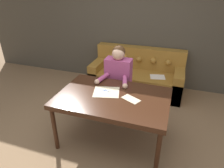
{
  "coord_description": "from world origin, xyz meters",
  "views": [
    {
      "loc": [
        0.85,
        -2.12,
        2.18
      ],
      "look_at": [
        0.04,
        0.29,
        0.87
      ],
      "focal_mm": 32.0,
      "sensor_mm": 36.0,
      "label": 1
    }
  ],
  "objects_px": {
    "couch": "(137,76)",
    "person": "(118,81)",
    "scissors": "(107,91)",
    "dining_table": "(113,100)"
  },
  "relations": [
    {
      "from": "dining_table",
      "to": "scissors",
      "type": "xyz_separation_m",
      "value": [
        -0.12,
        0.1,
        0.07
      ]
    },
    {
      "from": "couch",
      "to": "person",
      "type": "distance_m",
      "value": 1.07
    },
    {
      "from": "couch",
      "to": "person",
      "type": "xyz_separation_m",
      "value": [
        -0.13,
        -1.01,
        0.33
      ]
    },
    {
      "from": "couch",
      "to": "scissors",
      "type": "relative_size",
      "value": 8.36
    },
    {
      "from": "dining_table",
      "to": "scissors",
      "type": "relative_size",
      "value": 6.62
    },
    {
      "from": "person",
      "to": "scissors",
      "type": "bearing_deg",
      "value": -88.94
    },
    {
      "from": "person",
      "to": "scissors",
      "type": "distance_m",
      "value": 0.59
    },
    {
      "from": "dining_table",
      "to": "person",
      "type": "relative_size",
      "value": 1.21
    },
    {
      "from": "couch",
      "to": "person",
      "type": "bearing_deg",
      "value": -97.24
    },
    {
      "from": "couch",
      "to": "person",
      "type": "height_order",
      "value": "person"
    }
  ]
}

